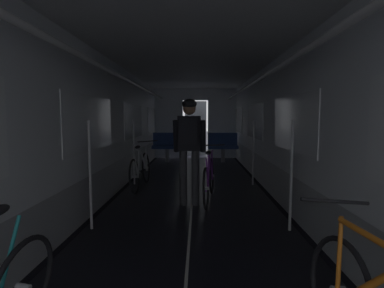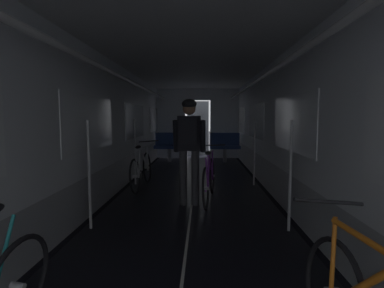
{
  "view_description": "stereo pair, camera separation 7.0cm",
  "coord_description": "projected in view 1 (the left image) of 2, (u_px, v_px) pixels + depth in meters",
  "views": [
    {
      "loc": [
        0.1,
        -1.63,
        1.43
      ],
      "look_at": [
        0.0,
        3.34,
        0.99
      ],
      "focal_mm": 28.05,
      "sensor_mm": 36.0,
      "label": 1
    },
    {
      "loc": [
        0.18,
        -1.63,
        1.43
      ],
      "look_at": [
        0.0,
        3.34,
        0.99
      ],
      "focal_mm": 28.05,
      "sensor_mm": 36.0,
      "label": 2
    }
  ],
  "objects": [
    {
      "name": "train_car_shell",
      "position": [
        192.0,
        102.0,
        5.19
      ],
      "size": [
        3.14,
        12.34,
        2.57
      ],
      "color": "black",
      "rests_on": "ground"
    },
    {
      "name": "bench_seat_far_left",
      "position": [
        167.0,
        144.0,
        9.76
      ],
      "size": [
        0.98,
        0.51,
        0.95
      ],
      "color": "gray",
      "rests_on": "ground"
    },
    {
      "name": "bench_seat_far_right",
      "position": [
        223.0,
        144.0,
        9.72
      ],
      "size": [
        0.98,
        0.51,
        0.95
      ],
      "color": "gray",
      "rests_on": "ground"
    },
    {
      "name": "bicycle_silver",
      "position": [
        141.0,
        169.0,
        6.08
      ],
      "size": [
        0.44,
        1.69,
        0.95
      ],
      "color": "black",
      "rests_on": "ground"
    },
    {
      "name": "person_cyclist_aisle",
      "position": [
        189.0,
        140.0,
        4.83
      ],
      "size": [
        0.54,
        0.4,
        1.73
      ],
      "color": "#2D2D33",
      "rests_on": "ground"
    },
    {
      "name": "bicycle_purple_in_aisle",
      "position": [
        209.0,
        179.0,
        5.14
      ],
      "size": [
        0.45,
        1.68,
        0.94
      ],
      "color": "black",
      "rests_on": "ground"
    }
  ]
}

